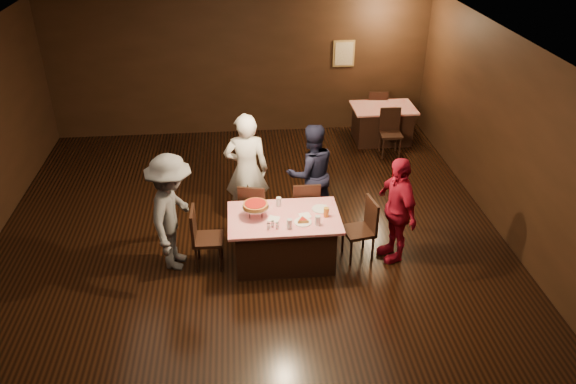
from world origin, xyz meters
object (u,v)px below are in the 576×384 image
at_px(chair_far_right, 305,206).
at_px(chair_back_far, 376,110).
at_px(back_table, 382,124).
at_px(chair_end_left, 208,238).
at_px(chair_far_left, 254,208).
at_px(diner_navy_hoodie, 311,173).
at_px(glass_front_right, 318,220).
at_px(diner_red_shirt, 397,209).
at_px(glass_amber, 326,212).
at_px(chair_back_near, 391,133).
at_px(chair_end_right, 359,230).
at_px(pizza_stand, 255,205).
at_px(diner_grey_knit, 172,213).
at_px(main_table, 284,239).
at_px(plate_empty, 321,209).
at_px(diner_white_jacket, 247,170).
at_px(glass_back, 279,202).
at_px(glass_front_left, 290,224).

height_order(chair_far_right, chair_back_far, same).
bearing_deg(back_table, chair_end_left, -131.08).
bearing_deg(chair_far_left, diner_navy_hoodie, -143.98).
bearing_deg(glass_front_right, diner_red_shirt, 10.38).
bearing_deg(diner_red_shirt, chair_far_right, -136.24).
bearing_deg(glass_amber, chair_back_near, 61.56).
bearing_deg(chair_back_near, chair_far_right, -125.71).
bearing_deg(diner_navy_hoodie, chair_end_right, 103.86).
bearing_deg(diner_red_shirt, pizza_stand, -106.06).
height_order(chair_end_left, diner_grey_knit, diner_grey_knit).
relative_size(chair_end_right, diner_grey_knit, 0.54).
distance_m(chair_far_left, chair_far_right, 0.80).
height_order(main_table, chair_far_right, chair_far_right).
bearing_deg(chair_far_right, diner_grey_knit, 19.86).
distance_m(chair_far_right, glass_front_right, 1.07).
bearing_deg(chair_end_left, chair_far_left, -41.55).
distance_m(plate_empty, glass_front_right, 0.42).
xyz_separation_m(diner_red_shirt, plate_empty, (-1.08, 0.18, -0.04)).
bearing_deg(glass_amber, diner_grey_knit, 176.98).
distance_m(chair_end_left, diner_white_jacket, 1.36).
bearing_deg(back_table, plate_empty, -115.89).
relative_size(diner_white_jacket, pizza_stand, 5.03).
bearing_deg(glass_back, chair_far_left, 127.87).
bearing_deg(chair_far_right, plate_empty, 104.71).
relative_size(chair_far_right, chair_back_far, 1.00).
relative_size(chair_far_right, plate_empty, 3.80).
xyz_separation_m(chair_far_right, chair_end_left, (-1.50, -0.75, 0.00)).
relative_size(chair_end_right, plate_empty, 3.80).
relative_size(diner_red_shirt, glass_amber, 11.73).
distance_m(back_table, glass_back, 4.56).
bearing_deg(back_table, chair_far_left, -130.62).
xyz_separation_m(back_table, pizza_stand, (-2.86, -4.03, 0.57)).
relative_size(plate_empty, glass_back, 1.79).
xyz_separation_m(diner_navy_hoodie, plate_empty, (0.01, -0.99, -0.06)).
height_order(chair_far_left, chair_end_left, same).
height_order(chair_back_far, glass_front_right, chair_back_far).
relative_size(plate_empty, glass_amber, 1.79).
bearing_deg(diner_grey_knit, pizza_stand, -80.20).
height_order(diner_white_jacket, glass_front_right, diner_white_jacket).
xyz_separation_m(glass_front_right, glass_amber, (0.15, 0.20, 0.00)).
xyz_separation_m(back_table, chair_far_left, (-2.86, -3.33, 0.09)).
bearing_deg(chair_back_far, glass_back, 65.78).
height_order(main_table, chair_far_left, chair_far_left).
distance_m(diner_white_jacket, pizza_stand, 1.08).
bearing_deg(chair_far_left, back_table, -117.06).
relative_size(chair_back_far, diner_navy_hoodie, 0.56).
bearing_deg(diner_white_jacket, diner_grey_knit, 45.15).
xyz_separation_m(glass_front_right, glass_back, (-0.50, 0.55, 0.00)).
distance_m(diner_grey_knit, glass_front_left, 1.66).
xyz_separation_m(chair_end_left, chair_back_far, (3.56, 4.68, 0.00)).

